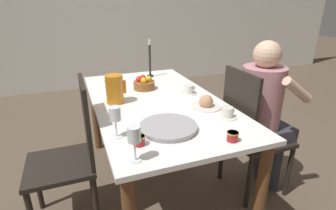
{
  "coord_description": "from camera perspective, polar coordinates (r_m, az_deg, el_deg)",
  "views": [
    {
      "loc": [
        -0.57,
        -1.74,
        1.44
      ],
      "look_at": [
        0.0,
        -0.25,
        0.8
      ],
      "focal_mm": 28.0,
      "sensor_mm": 36.0,
      "label": 1
    }
  ],
  "objects": [
    {
      "name": "fruit_bowl",
      "position": [
        2.19,
        -5.24,
        4.64
      ],
      "size": [
        0.17,
        0.17,
        0.11
      ],
      "color": "brown",
      "rests_on": "dining_table"
    },
    {
      "name": "candlestick_tall",
      "position": [
        2.53,
        -3.95,
        9.28
      ],
      "size": [
        0.06,
        0.06,
        0.36
      ],
      "color": "black",
      "rests_on": "dining_table"
    },
    {
      "name": "wine_glass_water",
      "position": [
        1.4,
        -11.45,
        -2.21
      ],
      "size": [
        0.06,
        0.06,
        0.18
      ],
      "color": "white",
      "rests_on": "dining_table"
    },
    {
      "name": "bread_plate",
      "position": [
        1.82,
        8.27,
        0.33
      ],
      "size": [
        0.21,
        0.21,
        0.1
      ],
      "color": "silver",
      "rests_on": "dining_table"
    },
    {
      "name": "person_seated",
      "position": [
        2.05,
        20.15,
        -0.41
      ],
      "size": [
        0.39,
        0.41,
        1.2
      ],
      "rotation": [
        0.0,
        0.0,
        -1.57
      ],
      "color": "#33333D",
      "rests_on": "ground_plane"
    },
    {
      "name": "red_pitcher",
      "position": [
        1.9,
        -11.56,
        3.43
      ],
      "size": [
        0.15,
        0.12,
        0.21
      ],
      "color": "orange",
      "rests_on": "dining_table"
    },
    {
      "name": "jam_jar_amber",
      "position": [
        1.42,
        13.88,
        -6.56
      ],
      "size": [
        0.06,
        0.06,
        0.05
      ],
      "color": "#A81E1E",
      "rests_on": "dining_table"
    },
    {
      "name": "teacup_near_person",
      "position": [
        1.69,
        12.71,
        -1.73
      ],
      "size": [
        0.13,
        0.13,
        0.07
      ],
      "color": "silver",
      "rests_on": "dining_table"
    },
    {
      "name": "chair_person_side",
      "position": [
        2.08,
        17.33,
        -5.53
      ],
      "size": [
        0.42,
        0.42,
        1.0
      ],
      "rotation": [
        0.0,
        0.0,
        -1.57
      ],
      "color": "black",
      "rests_on": "ground_plane"
    },
    {
      "name": "teacup_across",
      "position": [
        2.08,
        4.56,
        3.26
      ],
      "size": [
        0.13,
        0.13,
        0.07
      ],
      "color": "silver",
      "rests_on": "dining_table"
    },
    {
      "name": "wall_back",
      "position": [
        4.73,
        -14.76,
        19.39
      ],
      "size": [
        10.0,
        0.06,
        2.6
      ],
      "color": "white",
      "rests_on": "ground_plane"
    },
    {
      "name": "chair_opposite",
      "position": [
        1.83,
        -20.27,
        -9.77
      ],
      "size": [
        0.42,
        0.42,
        1.0
      ],
      "rotation": [
        0.0,
        0.0,
        1.57
      ],
      "color": "black",
      "rests_on": "ground_plane"
    },
    {
      "name": "jam_jar_red",
      "position": [
        1.35,
        -6.3,
        -7.56
      ],
      "size": [
        0.06,
        0.06,
        0.05
      ],
      "color": "#A81E1E",
      "rests_on": "dining_table"
    },
    {
      "name": "dining_table",
      "position": [
        1.99,
        -2.54,
        -1.67
      ],
      "size": [
        0.91,
        1.66,
        0.75
      ],
      "color": "white",
      "rests_on": "ground_plane"
    },
    {
      "name": "serving_tray",
      "position": [
        1.5,
        0.05,
        -4.86
      ],
      "size": [
        0.33,
        0.33,
        0.03
      ],
      "color": "#9E9EA3",
      "rests_on": "dining_table"
    },
    {
      "name": "wine_glass_juice",
      "position": [
        1.18,
        -7.37,
        -6.81
      ],
      "size": [
        0.06,
        0.06,
        0.17
      ],
      "color": "white",
      "rests_on": "dining_table"
    },
    {
      "name": "ground_plane",
      "position": [
        2.33,
        -2.26,
        -16.48
      ],
      "size": [
        20.0,
        20.0,
        0.0
      ],
      "primitive_type": "plane",
      "color": "brown"
    }
  ]
}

